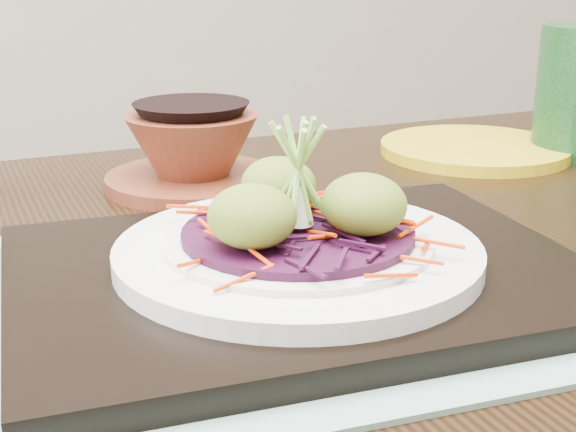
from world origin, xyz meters
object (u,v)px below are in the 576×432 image
object	(u,v)px
dining_table	(242,408)
terracotta_bowl_set	(193,155)
white_plate	(298,251)
yellow_plate	(474,149)
serving_tray	(298,274)

from	to	relation	value
dining_table	terracotta_bowl_set	distance (m)	0.28
dining_table	terracotta_bowl_set	bearing A→B (deg)	80.17
white_plate	dining_table	bearing A→B (deg)	132.67
white_plate	yellow_plate	distance (m)	0.44
serving_tray	terracotta_bowl_set	world-z (taller)	terracotta_bowl_set
white_plate	terracotta_bowl_set	distance (m)	0.27
terracotta_bowl_set	yellow_plate	xyz separation A→B (m)	(0.33, 0.03, -0.03)
serving_tray	terracotta_bowl_set	xyz separation A→B (m)	(-0.01, 0.27, 0.02)
white_plate	yellow_plate	world-z (taller)	white_plate
dining_table	white_plate	xyz separation A→B (m)	(0.03, -0.03, 0.13)
white_plate	serving_tray	bearing A→B (deg)	97.13
white_plate	terracotta_bowl_set	world-z (taller)	terracotta_bowl_set
dining_table	yellow_plate	xyz separation A→B (m)	(0.36, 0.27, 0.11)
dining_table	yellow_plate	bearing A→B (deg)	32.37
dining_table	yellow_plate	world-z (taller)	yellow_plate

